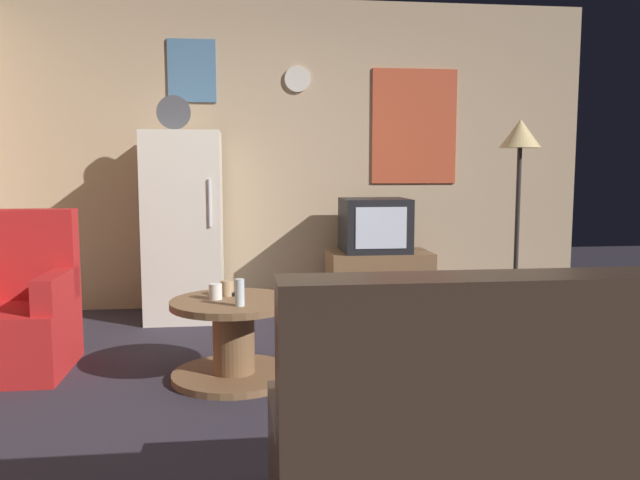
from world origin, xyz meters
TOP-DOWN VIEW (x-y plane):
  - ground_plane at (0.00, 0.00)m, footprint 12.00×12.00m
  - wall_with_art at (0.01, 2.45)m, footprint 5.20×0.12m
  - fridge at (-0.91, 2.00)m, footprint 0.60×0.62m
  - tv_stand at (0.68, 1.99)m, footprint 0.84×0.53m
  - crt_tv at (0.64, 1.99)m, footprint 0.54×0.51m
  - standing_lamp at (1.70, 1.60)m, footprint 0.32×0.32m
  - coffee_table at (-0.51, 0.44)m, footprint 0.72×0.72m
  - wine_glass at (-0.47, 0.26)m, footprint 0.05×0.05m
  - mug_ceramic_white at (-0.61, 0.46)m, footprint 0.08×0.08m
  - mug_ceramic_tan at (-0.54, 0.55)m, footprint 0.08×0.08m
  - remote_control at (-0.56, 0.55)m, footprint 0.15×0.05m
  - armchair at (-1.83, 0.77)m, footprint 0.68×0.68m
  - couch at (0.49, -1.27)m, footprint 1.70×0.80m

SIDE VIEW (x-z plane):
  - ground_plane at x=0.00m, z-range 0.00..0.00m
  - coffee_table at x=-0.51m, z-range 0.00..0.47m
  - tv_stand at x=0.68m, z-range 0.00..0.52m
  - couch at x=0.49m, z-range -0.15..0.77m
  - armchair at x=-1.83m, z-range -0.14..0.82m
  - remote_control at x=-0.56m, z-range 0.47..0.49m
  - mug_ceramic_white at x=-0.61m, z-range 0.47..0.56m
  - mug_ceramic_tan at x=-0.54m, z-range 0.47..0.56m
  - wine_glass at x=-0.47m, z-range 0.47..0.62m
  - crt_tv at x=0.64m, z-range 0.52..0.96m
  - fridge at x=-0.91m, z-range -0.13..1.64m
  - wall_with_art at x=0.01m, z-range 0.00..2.65m
  - standing_lamp at x=1.70m, z-range 0.56..2.15m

